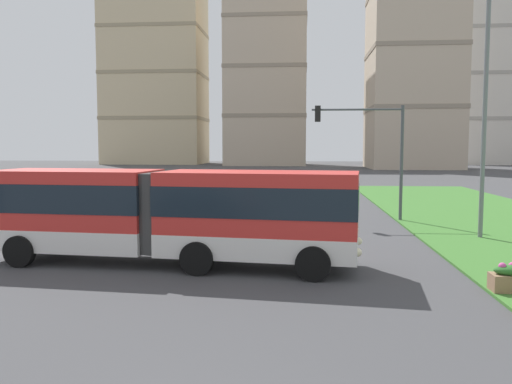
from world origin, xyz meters
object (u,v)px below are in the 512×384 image
at_px(articulated_bus, 171,213).
at_px(apartment_tower_eastcentre, 507,37).
at_px(apartment_tower_westcentre, 266,72).
at_px(traffic_light_far_right, 371,141).
at_px(apartment_tower_centre, 414,24).
at_px(apartment_tower_west, 156,77).
at_px(streetlight_median, 485,104).

distance_m(articulated_bus, apartment_tower_eastcentre, 116.61).
bearing_deg(apartment_tower_westcentre, traffic_light_far_right, -82.55).
bearing_deg(apartment_tower_centre, apartment_tower_westcentre, 151.08).
distance_m(apartment_tower_west, apartment_tower_eastcentre, 76.47).
height_order(apartment_tower_west, apartment_tower_westcentre, apartment_tower_westcentre).
xyz_separation_m(traffic_light_far_right, streetlight_median, (3.85, -4.88, 1.39)).
xyz_separation_m(apartment_tower_west, apartment_tower_eastcentre, (75.76, 5.83, 8.58)).
bearing_deg(apartment_tower_eastcentre, apartment_tower_centre, -133.62).
bearing_deg(apartment_tower_westcentre, apartment_tower_eastcentre, 12.97).
relative_size(articulated_bus, apartment_tower_eastcentre, 0.22).
distance_m(articulated_bus, streetlight_median, 13.28).
bearing_deg(streetlight_median, apartment_tower_westcentre, 99.55).
height_order(apartment_tower_west, apartment_tower_centre, apartment_tower_centre).
bearing_deg(traffic_light_far_right, apartment_tower_westcentre, 97.45).
relative_size(streetlight_median, apartment_tower_westcentre, 0.27).
bearing_deg(traffic_light_far_right, apartment_tower_eastcentre, 66.33).
relative_size(apartment_tower_centre, apartment_tower_eastcentre, 0.90).
bearing_deg(articulated_bus, apartment_tower_centre, 73.22).
distance_m(apartment_tower_westcentre, apartment_tower_centre, 30.42).
bearing_deg(traffic_light_far_right, apartment_tower_west, 112.08).
bearing_deg(apartment_tower_centre, traffic_light_far_right, -103.22).
xyz_separation_m(apartment_tower_westcentre, apartment_tower_centre, (26.15, -14.45, 5.74)).
bearing_deg(apartment_tower_centre, streetlight_median, -99.36).
height_order(streetlight_median, apartment_tower_west, apartment_tower_west).
relative_size(streetlight_median, apartment_tower_centre, 0.20).
distance_m(streetlight_median, apartment_tower_west, 100.47).
bearing_deg(articulated_bus, traffic_light_far_right, 54.12).
relative_size(articulated_bus, traffic_light_far_right, 2.07).
height_order(traffic_light_far_right, streetlight_median, streetlight_median).
distance_m(streetlight_median, apartment_tower_centre, 74.66).
height_order(streetlight_median, apartment_tower_centre, apartment_tower_centre).
bearing_deg(apartment_tower_westcentre, streetlight_median, -80.45).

